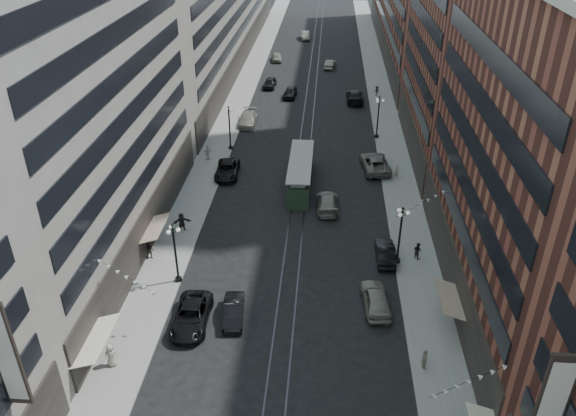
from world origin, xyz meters
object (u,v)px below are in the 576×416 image
(lamppost_se_mid, at_px, (378,116))
(pedestrian_6, at_px, (208,153))
(car_extra_1, at_px, (305,35))
(pedestrian_1, at_px, (111,355))
(car_9, at_px, (270,83))
(car_7, at_px, (227,170))
(car_13, at_px, (290,93))
(car_4, at_px, (376,299))
(car_extra_2, at_px, (327,202))
(car_10, at_px, (385,253))
(lamppost_sw_mid, at_px, (230,127))
(car_14, at_px, (330,64))
(lamppost_se_far, at_px, (400,233))
(pedestrian_5, at_px, (182,222))
(pedestrian_7, at_px, (418,250))
(car_5, at_px, (234,311))
(car_8, at_px, (248,119))
(streetcar, at_px, (300,174))
(pedestrian_8, at_px, (396,170))
(pedestrian_9, at_px, (377,91))
(pedestrian_2, at_px, (149,250))
(lamppost_sw_far, at_px, (175,251))
(car_12, at_px, (355,96))
(car_2, at_px, (191,316))
(pedestrian_4, at_px, (425,359))
(car_extra_0, at_px, (277,57))
(car_11, at_px, (375,163))

(lamppost_se_mid, relative_size, pedestrian_6, 3.02)
(car_extra_1, bearing_deg, lamppost_se_mid, -83.53)
(pedestrian_1, height_order, car_9, pedestrian_1)
(car_7, bearing_deg, car_13, 76.48)
(car_7, bearing_deg, lamppost_se_mid, 31.88)
(car_4, height_order, car_extra_2, car_4)
(car_10, bearing_deg, lamppost_se_mid, -92.58)
(lamppost_sw_mid, height_order, car_14, lamppost_sw_mid)
(lamppost_se_far, xyz_separation_m, pedestrian_6, (-20.55, 19.52, -2.03))
(pedestrian_5, relative_size, pedestrian_7, 1.18)
(car_9, distance_m, pedestrian_7, 50.50)
(car_5, height_order, car_8, car_8)
(car_9, relative_size, pedestrian_6, 2.44)
(car_9, bearing_deg, streetcar, -75.83)
(car_13, distance_m, pedestrian_8, 30.08)
(pedestrian_8, relative_size, pedestrian_9, 1.03)
(pedestrian_5, bearing_deg, pedestrian_6, 70.01)
(pedestrian_2, height_order, pedestrian_6, pedestrian_6)
(lamppost_sw_far, distance_m, car_extra_2, 18.07)
(pedestrian_1, xyz_separation_m, car_9, (4.64, 61.70, -0.28))
(car_extra_1, bearing_deg, car_extra_2, -91.56)
(streetcar, bearing_deg, car_14, 86.39)
(car_10, height_order, car_12, car_12)
(car_10, relative_size, car_extra_1, 0.91)
(car_2, height_order, car_10, car_2)
(car_14, bearing_deg, streetcar, 94.14)
(pedestrian_5, distance_m, pedestrian_6, 15.75)
(lamppost_sw_mid, xyz_separation_m, car_10, (17.40, -22.50, -2.36))
(car_5, height_order, pedestrian_2, pedestrian_2)
(car_5, bearing_deg, streetcar, 74.20)
(car_5, bearing_deg, car_9, 87.14)
(lamppost_se_far, bearing_deg, pedestrian_5, 169.24)
(lamppost_sw_far, height_order, car_extra_2, lamppost_sw_far)
(pedestrian_4, height_order, pedestrian_5, pedestrian_5)
(lamppost_se_far, xyz_separation_m, pedestrian_7, (1.81, 0.79, -2.18))
(car_2, relative_size, car_8, 1.00)
(lamppost_sw_mid, height_order, car_4, lamppost_sw_mid)
(car_13, bearing_deg, pedestrian_5, -96.20)
(pedestrian_7, relative_size, car_extra_0, 0.36)
(car_2, bearing_deg, pedestrian_1, -134.96)
(car_5, relative_size, car_8, 0.76)
(car_7, distance_m, car_8, 15.78)
(lamppost_se_mid, bearing_deg, car_8, 168.28)
(lamppost_se_mid, relative_size, car_7, 1.02)
(car_4, bearing_deg, pedestrian_4, 109.57)
(car_11, bearing_deg, pedestrian_4, 85.65)
(pedestrian_9, relative_size, car_extra_0, 0.35)
(pedestrian_4, bearing_deg, car_extra_0, 10.94)
(lamppost_sw_far, bearing_deg, lamppost_se_mid, 60.10)
(pedestrian_2, height_order, car_10, pedestrian_2)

